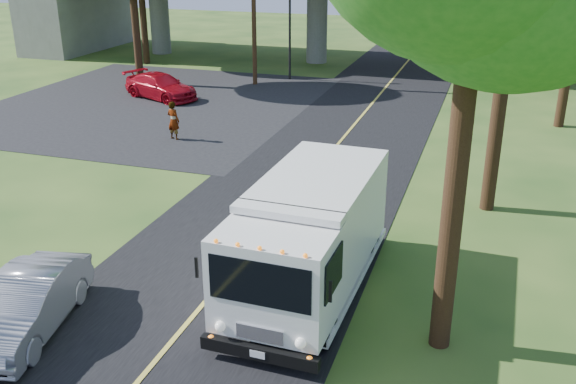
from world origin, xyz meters
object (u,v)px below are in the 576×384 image
at_px(traffic_signal, 290,26).
at_px(silver_sedan, 27,304).
at_px(step_van, 310,234).
at_px(pedestrian, 173,121).
at_px(red_sedan, 161,86).
at_px(utility_pole, 254,4).

xyz_separation_m(traffic_signal, silver_sedan, (2.80, -27.32, -2.54)).
bearing_deg(traffic_signal, step_van, -70.93).
relative_size(traffic_signal, pedestrian, 3.11).
height_order(traffic_signal, step_van, traffic_signal).
bearing_deg(silver_sedan, pedestrian, 92.54).
bearing_deg(step_van, red_sedan, 129.63).
height_order(silver_sedan, pedestrian, pedestrian).
bearing_deg(red_sedan, step_van, -120.47).
bearing_deg(red_sedan, silver_sedan, -137.61).
height_order(utility_pole, step_van, utility_pole).
xyz_separation_m(red_sedan, pedestrian, (4.18, -6.53, 0.18)).
height_order(traffic_signal, pedestrian, traffic_signal).
distance_m(utility_pole, silver_sedan, 25.98).
relative_size(utility_pole, step_van, 1.32).
bearing_deg(traffic_signal, silver_sedan, -84.15).
relative_size(utility_pole, pedestrian, 5.38).
bearing_deg(pedestrian, traffic_signal, -79.36).
height_order(utility_pole, red_sedan, utility_pole).
xyz_separation_m(utility_pole, red_sedan, (-3.57, -4.84, -3.94)).
height_order(red_sedan, silver_sedan, silver_sedan).
bearing_deg(utility_pole, red_sedan, -126.47).
distance_m(traffic_signal, silver_sedan, 27.58).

